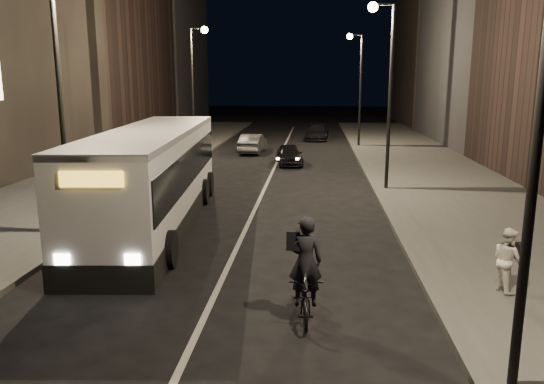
% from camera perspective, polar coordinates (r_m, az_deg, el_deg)
% --- Properties ---
extents(ground, '(180.00, 180.00, 0.00)m').
position_cam_1_polar(ground, '(13.32, -5.83, -10.24)').
color(ground, black).
rests_on(ground, ground).
extents(sidewalk_right, '(7.00, 70.00, 0.16)m').
position_cam_1_polar(sidewalk_right, '(27.28, 17.66, 1.01)').
color(sidewalk_right, '#3D3D3A').
rests_on(sidewalk_right, ground).
extents(sidewalk_left, '(7.00, 70.00, 0.16)m').
position_cam_1_polar(sidewalk_left, '(28.69, -17.59, 1.54)').
color(sidewalk_left, '#3D3D3A').
rests_on(sidewalk_left, ground).
extents(streetlight_right_near, '(1.20, 0.44, 8.12)m').
position_cam_1_polar(streetlight_right_near, '(8.66, 25.72, 13.04)').
color(streetlight_right_near, black).
rests_on(streetlight_right_near, sidewalk_right).
extents(streetlight_right_mid, '(1.20, 0.44, 8.12)m').
position_cam_1_polar(streetlight_right_mid, '(24.30, 12.06, 12.56)').
color(streetlight_right_mid, black).
rests_on(streetlight_right_mid, sidewalk_right).
extents(streetlight_right_far, '(1.20, 0.44, 8.12)m').
position_cam_1_polar(streetlight_right_far, '(40.22, 9.16, 12.37)').
color(streetlight_right_far, black).
rests_on(streetlight_right_far, sidewalk_right).
extents(streetlight_left_near, '(1.20, 0.44, 8.12)m').
position_cam_1_polar(streetlight_left_near, '(17.84, -21.27, 12.30)').
color(streetlight_left_near, black).
rests_on(streetlight_left_near, sidewalk_left).
extents(streetlight_left_far, '(1.20, 0.44, 8.12)m').
position_cam_1_polar(streetlight_left_far, '(34.96, -8.19, 12.47)').
color(streetlight_left_far, black).
rests_on(streetlight_left_far, sidewalk_left).
extents(city_bus, '(3.70, 12.66, 3.37)m').
position_cam_1_polar(city_bus, '(18.84, -12.61, 1.97)').
color(city_bus, silver).
rests_on(city_bus, ground).
extents(cyclist_on_bicycle, '(0.84, 2.05, 2.32)m').
position_cam_1_polar(cyclist_on_bicycle, '(11.39, 3.57, -9.97)').
color(cyclist_on_bicycle, black).
rests_on(cyclist_on_bicycle, ground).
extents(pedestrian_woman, '(0.79, 0.89, 1.53)m').
position_cam_1_polar(pedestrian_woman, '(13.57, 24.00, -6.67)').
color(pedestrian_woman, silver).
rests_on(pedestrian_woman, sidewalk_right).
extents(car_near, '(1.91, 3.74, 1.22)m').
position_cam_1_polar(car_near, '(31.81, 1.87, 4.05)').
color(car_near, black).
rests_on(car_near, ground).
extents(car_mid, '(1.65, 4.13, 1.34)m').
position_cam_1_polar(car_mid, '(36.93, -2.08, 5.25)').
color(car_mid, '#2F3031').
rests_on(car_mid, ground).
extents(car_far, '(2.09, 4.58, 1.30)m').
position_cam_1_polar(car_far, '(45.14, 4.89, 6.43)').
color(car_far, black).
rests_on(car_far, ground).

